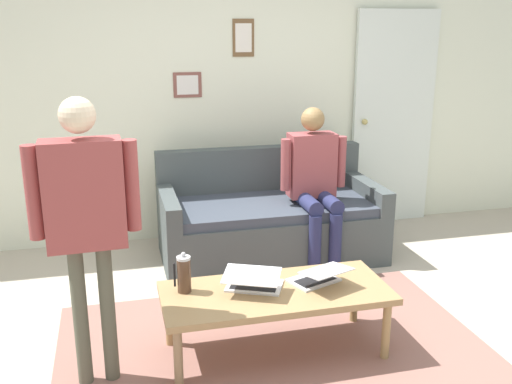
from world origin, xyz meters
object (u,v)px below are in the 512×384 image
laptop_left (253,282)px  couch (269,221)px  person_standing (85,208)px  person_seated (315,177)px  french_press (184,274)px  interior_door (393,119)px  laptop_center (318,277)px  coffee_table (276,296)px

laptop_left → couch: bearing=-108.9°
person_standing → person_seated: size_ratio=1.23×
person_seated → couch: bearing=-35.8°
french_press → interior_door: bearing=-139.2°
laptop_center → person_seated: 1.34m
couch → coffee_table: bearing=76.0°
coffee_table → person_seated: person_seated is taller
interior_door → person_standing: 3.53m
coffee_table → person_standing: 1.22m
couch → laptop_left: bearing=71.1°
laptop_left → laptop_center: laptop_left is taller
french_press → couch: bearing=-123.0°
coffee_table → laptop_left: size_ratio=3.19×
person_standing → laptop_center: bearing=-177.0°
interior_door → laptop_left: size_ratio=4.86×
person_seated → interior_door: bearing=-142.6°
person_standing → coffee_table: bearing=-177.5°
french_press → person_standing: person_standing is taller
coffee_table → laptop_center: 0.28m
laptop_center → coffee_table: bearing=5.3°
coffee_table → laptop_left: (0.12, -0.04, 0.09)m
laptop_center → french_press: bearing=-6.1°
laptop_center → french_press: (0.79, -0.08, 0.07)m
couch → person_seated: person_seated is taller
interior_door → laptop_left: interior_door is taller
laptop_center → person_standing: person_standing is taller
coffee_table → person_seated: bearing=-118.5°
french_press → person_standing: 0.72m
laptop_left → laptop_center: size_ratio=1.07×
interior_door → couch: bearing=23.4°
french_press → person_seated: (-1.21, -1.16, 0.21)m
couch → french_press: couch is taller
couch → person_seated: bearing=144.2°
interior_door → laptop_center: (1.51, 2.07, -0.58)m
laptop_left → laptop_center: bearing=177.2°
laptop_left → person_standing: 1.07m
couch → french_press: bearing=57.0°
laptop_left → person_standing: (0.91, 0.09, 0.56)m
couch → person_standing: person_standing is taller
laptop_left → person_seated: person_seated is taller
person_standing → interior_door: bearing=-142.7°
laptop_center → person_standing: (1.30, 0.07, 0.56)m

